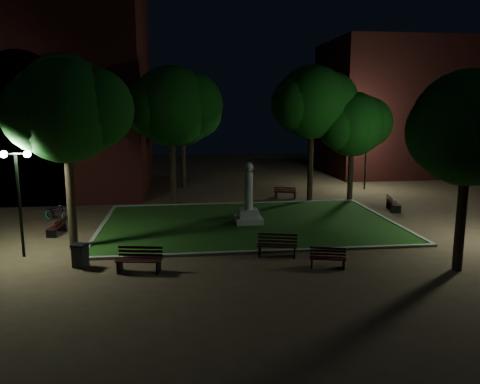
# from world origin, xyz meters

# --- Properties ---
(ground) EXTENTS (80.00, 80.00, 0.00)m
(ground) POSITION_xyz_m (0.00, 0.00, 0.00)
(ground) COLOR #4E3527
(lawn) EXTENTS (15.00, 10.00, 0.08)m
(lawn) POSITION_xyz_m (0.00, 2.00, 0.04)
(lawn) COLOR #1C3C12
(lawn) RESTS_ON ground
(lawn_kerb) EXTENTS (15.40, 10.40, 0.12)m
(lawn_kerb) POSITION_xyz_m (0.00, 2.00, 0.06)
(lawn_kerb) COLOR slate
(lawn_kerb) RESTS_ON ground
(monument) EXTENTS (1.40, 1.40, 3.20)m
(monument) POSITION_xyz_m (0.00, 2.00, 0.96)
(monument) COLOR #AAA49B
(monument) RESTS_ON lawn
(building_main) EXTENTS (20.00, 12.00, 15.00)m
(building_main) POSITION_xyz_m (-15.86, 13.79, 7.38)
(building_main) COLOR #441312
(building_main) RESTS_ON ground
(building_far) EXTENTS (16.00, 10.00, 12.00)m
(building_far) POSITION_xyz_m (18.00, 20.00, 6.00)
(building_far) COLOR #441312
(building_far) RESTS_ON ground
(tree_west) EXTENTS (5.31, 4.33, 8.10)m
(tree_west) POSITION_xyz_m (-8.11, -1.45, 5.92)
(tree_west) COLOR black
(tree_west) RESTS_ON ground
(tree_north_wl) EXTENTS (6.09, 4.97, 8.66)m
(tree_north_wl) POSITION_xyz_m (-3.90, 7.88, 6.17)
(tree_north_wl) COLOR black
(tree_north_wl) RESTS_ON ground
(tree_north_er) EXTENTS (5.75, 4.69, 8.77)m
(tree_north_er) POSITION_xyz_m (4.98, 7.60, 6.42)
(tree_north_er) COLOR black
(tree_north_er) RESTS_ON ground
(tree_ne) EXTENTS (5.08, 4.15, 7.10)m
(tree_ne) POSITION_xyz_m (7.64, 7.37, 5.02)
(tree_ne) COLOR black
(tree_ne) RESTS_ON ground
(tree_se) EXTENTS (5.16, 4.22, 7.47)m
(tree_se) POSITION_xyz_m (6.93, -6.07, 5.35)
(tree_se) COLOR black
(tree_se) RESTS_ON ground
(tree_nw) EXTENTS (7.31, 5.97, 9.57)m
(tree_nw) POSITION_xyz_m (-10.31, 9.16, 6.59)
(tree_nw) COLOR black
(tree_nw) RESTS_ON ground
(tree_far_north) EXTENTS (5.60, 4.58, 7.80)m
(tree_far_north) POSITION_xyz_m (-3.22, 13.95, 5.51)
(tree_far_north) COLOR black
(tree_far_north) RESTS_ON ground
(lamppost_sw) EXTENTS (1.18, 0.28, 4.39)m
(lamppost_sw) POSITION_xyz_m (-10.03, -2.31, 3.08)
(lamppost_sw) COLOR black
(lamppost_sw) RESTS_ON ground
(lamppost_nw) EXTENTS (1.18, 0.28, 4.22)m
(lamppost_nw) POSITION_xyz_m (-12.90, 11.37, 2.97)
(lamppost_nw) COLOR black
(lamppost_nw) RESTS_ON ground
(lamppost_ne) EXTENTS (1.18, 0.28, 4.50)m
(lamppost_ne) POSITION_xyz_m (10.22, 11.50, 3.14)
(lamppost_ne) COLOR black
(lamppost_ne) RESTS_ON ground
(bench_near_left) EXTENTS (1.73, 0.97, 0.90)m
(bench_near_left) POSITION_xyz_m (0.40, -3.53, 0.42)
(bench_near_left) COLOR black
(bench_near_left) RESTS_ON ground
(bench_near_right) EXTENTS (1.45, 0.82, 0.76)m
(bench_near_right) POSITION_xyz_m (2.04, -5.18, 0.36)
(bench_near_right) COLOR black
(bench_near_right) RESTS_ON ground
(bench_west_near) EXTENTS (1.77, 0.88, 0.93)m
(bench_west_near) POSITION_xyz_m (-5.11, -4.75, 0.44)
(bench_west_near) COLOR black
(bench_west_near) RESTS_ON ground
(bench_left_side) EXTENTS (0.68, 1.46, 0.77)m
(bench_left_side) POSITION_xyz_m (-9.51, 1.07, 0.36)
(bench_left_side) COLOR black
(bench_left_side) RESTS_ON ground
(bench_right_side) EXTENTS (0.92, 1.70, 0.89)m
(bench_right_side) POSITION_xyz_m (9.02, 4.14, 0.42)
(bench_right_side) COLOR black
(bench_right_side) RESTS_ON ground
(bench_far_side) EXTENTS (1.57, 1.08, 0.82)m
(bench_far_side) POSITION_xyz_m (3.48, 8.65, 0.38)
(bench_far_side) COLOR black
(bench_far_side) RESTS_ON ground
(trash_bin) EXTENTS (0.69, 0.69, 0.91)m
(trash_bin) POSITION_xyz_m (-7.43, -3.91, 0.46)
(trash_bin) COLOR black
(trash_bin) RESTS_ON ground
(bicycle) EXTENTS (1.94, 1.60, 0.99)m
(bicycle) POSITION_xyz_m (-10.19, 3.86, 0.50)
(bicycle) COLOR black
(bicycle) RESTS_ON ground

